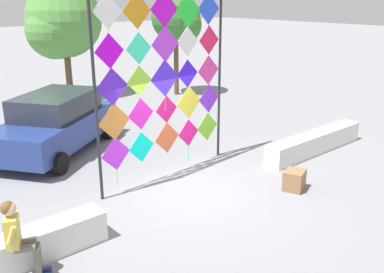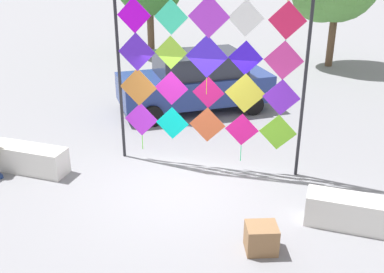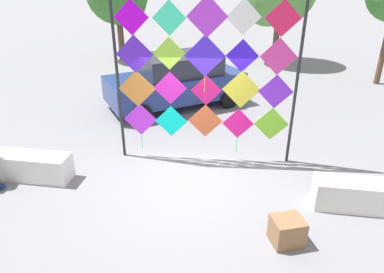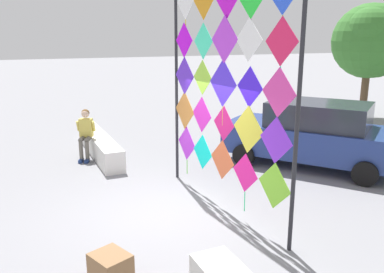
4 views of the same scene
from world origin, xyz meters
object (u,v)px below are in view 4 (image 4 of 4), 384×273
(seated_vendor, at_px, (85,131))
(cardboard_box_large, at_px, (111,270))
(kite_display_rack, at_px, (224,77))
(tree_far_right, at_px, (371,42))
(parked_car, at_px, (313,134))

(seated_vendor, bearing_deg, cardboard_box_large, -7.09)
(kite_display_rack, bearing_deg, cardboard_box_large, -57.10)
(seated_vendor, xyz_separation_m, tree_far_right, (-0.97, 11.75, 2.35))
(kite_display_rack, height_order, cardboard_box_large, kite_display_rack)
(kite_display_rack, distance_m, parked_car, 4.21)
(seated_vendor, relative_size, tree_far_right, 0.30)
(cardboard_box_large, distance_m, tree_far_right, 14.75)
(kite_display_rack, relative_size, seated_vendor, 3.26)
(seated_vendor, distance_m, tree_far_right, 12.02)
(cardboard_box_large, bearing_deg, parked_car, 116.86)
(parked_car, height_order, tree_far_right, tree_far_right)
(cardboard_box_large, relative_size, tree_far_right, 0.11)
(seated_vendor, bearing_deg, kite_display_rack, 23.59)
(seated_vendor, height_order, cardboard_box_large, seated_vendor)
(cardboard_box_large, bearing_deg, tree_far_right, 119.93)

